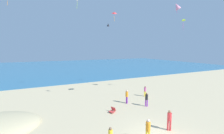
% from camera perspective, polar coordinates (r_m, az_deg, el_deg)
% --- Properties ---
extents(ground_plane, '(120.00, 120.00, 0.00)m').
position_cam_1_polar(ground_plane, '(20.76, -2.42, -11.84)').
color(ground_plane, '#C6B58C').
extents(ocean_water, '(120.00, 60.00, 0.05)m').
position_cam_1_polar(ocean_water, '(59.73, -18.06, 0.07)').
color(ocean_water, teal).
rests_on(ocean_water, ground_plane).
extents(beach_chair_far_left, '(0.74, 0.75, 0.57)m').
position_cam_1_polar(beach_chair_far_left, '(16.61, 0.23, -15.79)').
color(beach_chair_far_left, '#D13D3D').
rests_on(beach_chair_far_left, ground_plane).
extents(person_0, '(0.45, 0.45, 1.61)m').
position_cam_1_polar(person_0, '(18.43, 12.74, -11.39)').
color(person_0, purple).
rests_on(person_0, ground_plane).
extents(person_3, '(0.47, 0.47, 1.70)m').
position_cam_1_polar(person_3, '(13.88, 20.58, -17.61)').
color(person_3, red).
rests_on(person_3, ground_plane).
extents(person_4, '(0.41, 0.41, 1.69)m').
position_cam_1_polar(person_4, '(12.00, 13.27, -21.46)').
color(person_4, yellow).
rests_on(person_4, ground_plane).
extents(person_6, '(0.37, 0.37, 1.66)m').
position_cam_1_polar(person_6, '(19.04, 5.54, -10.55)').
color(person_6, purple).
rests_on(person_6, ground_plane).
extents(person_7, '(0.34, 0.34, 1.47)m').
position_cam_1_polar(person_7, '(22.10, 12.21, -8.53)').
color(person_7, yellow).
rests_on(person_7, ground_plane).
extents(kite_black, '(0.74, 0.85, 1.09)m').
position_cam_1_polar(kite_black, '(35.64, -1.46, 15.43)').
color(kite_black, black).
extents(kite_red, '(0.54, 0.46, 1.05)m').
position_cam_1_polar(kite_red, '(18.15, 0.90, 19.49)').
color(kite_red, red).
extents(kite_white, '(0.22, 0.72, 1.57)m').
position_cam_1_polar(kite_white, '(24.02, -12.89, 23.09)').
color(kite_white, white).
extents(kite_pink, '(1.28, 1.18, 1.43)m').
position_cam_1_polar(kite_pink, '(23.70, 23.07, 20.06)').
color(kite_pink, pink).
extents(kite_lime, '(0.59, 0.47, 1.59)m').
position_cam_1_polar(kite_lime, '(24.76, 24.97, 15.61)').
color(kite_lime, '#99DB33').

